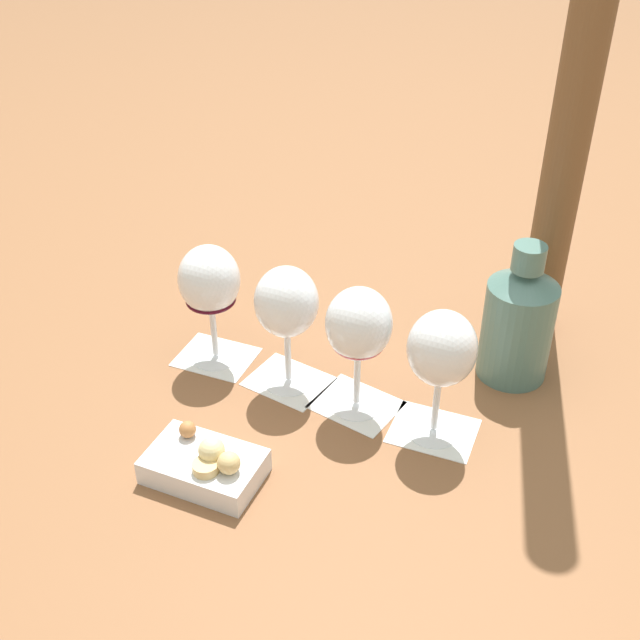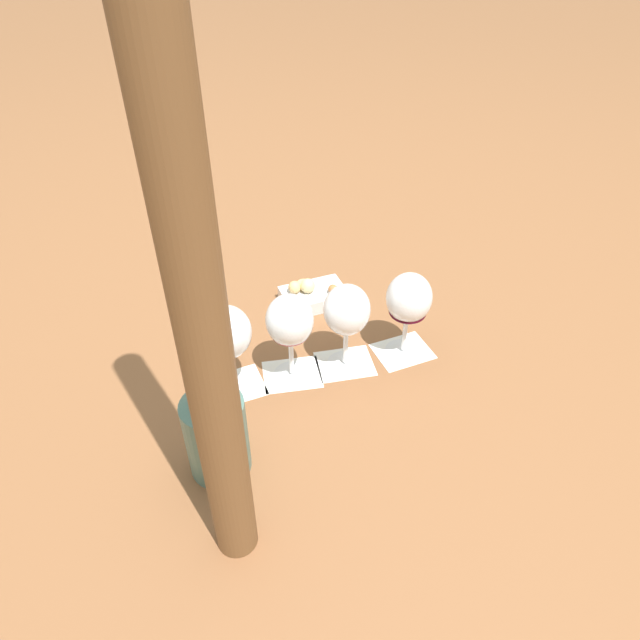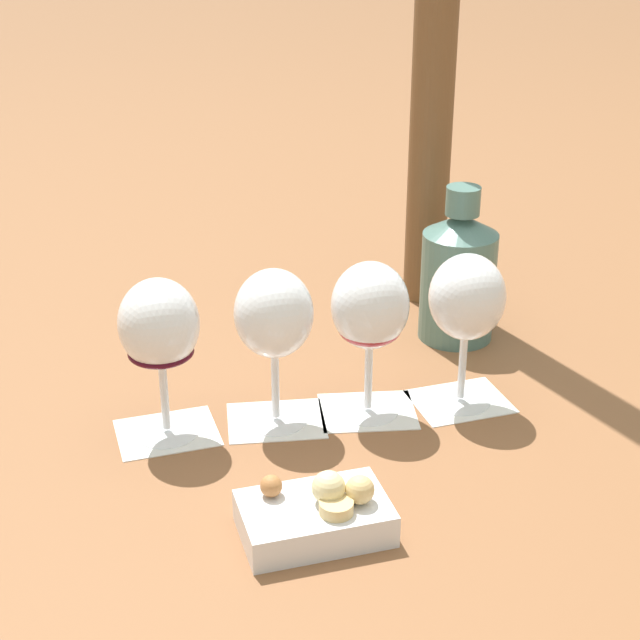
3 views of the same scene
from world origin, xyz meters
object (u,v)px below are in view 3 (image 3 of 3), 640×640
Objects in this scene: wine_glass_2 at (274,321)px; snack_dish at (317,514)px; wine_glass_1 at (370,313)px; ceramic_vase at (458,274)px; wine_glass_0 at (467,304)px; wine_glass_3 at (159,331)px.

wine_glass_2 reaches higher than snack_dish.
wine_glass_2 is (0.11, 0.03, 0.00)m from wine_glass_1.
ceramic_vase is (-0.11, -0.21, -0.04)m from wine_glass_1.
wine_glass_1 is 1.00× the size of wine_glass_2.
wine_glass_0 is 1.00× the size of wine_glass_3.
snack_dish is at bearing 106.93° from wine_glass_2.
wine_glass_2 is at bearing 15.40° from wine_glass_0.
ceramic_vase is (-0.00, -0.18, -0.04)m from wine_glass_0.
wine_glass_1 is at bearing 15.71° from wine_glass_0.
wine_glass_1 reaches higher than snack_dish.
wine_glass_2 is at bearing 15.07° from wine_glass_1.
snack_dish is (0.15, 0.26, -0.11)m from wine_glass_0.
wine_glass_0 reaches higher than snack_dish.
wine_glass_3 is (0.12, 0.03, 0.00)m from wine_glass_2.
wine_glass_2 is 1.13× the size of snack_dish.
ceramic_vase is at bearing -91.15° from wine_glass_0.
wine_glass_0 is 1.13× the size of snack_dish.
wine_glass_3 reaches higher than snack_dish.
wine_glass_0 is 0.88× the size of ceramic_vase.
wine_glass_0 is 1.00× the size of wine_glass_1.
wine_glass_1 and wine_glass_3 have the same top height.
wine_glass_1 is 0.26m from snack_dish.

